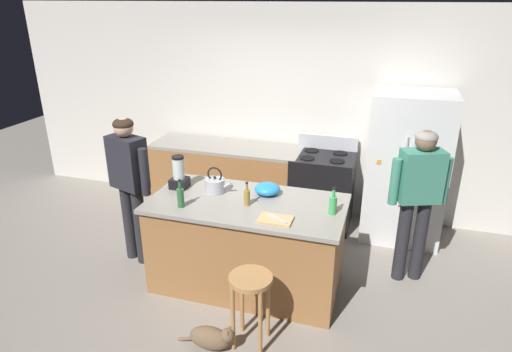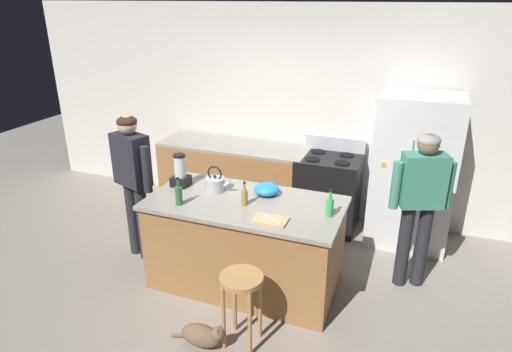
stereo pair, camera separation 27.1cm
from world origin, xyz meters
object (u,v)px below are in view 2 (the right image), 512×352
(cat, at_px, (203,335))
(cutting_board, at_px, (270,220))
(bottle_vinegar, at_px, (244,196))
(chef_knife, at_px, (273,219))
(bar_stool, at_px, (242,292))
(blender_appliance, at_px, (180,173))
(bottle_soda, at_px, (330,207))
(kitchen_island, at_px, (245,243))
(refrigerator, at_px, (413,172))
(tea_kettle, at_px, (215,184))
(person_by_sink_right, at_px, (420,197))
(mixing_bowl, at_px, (267,189))
(stove_range, at_px, (328,191))
(person_by_island_left, at_px, (133,174))
(bottle_olive_oil, at_px, (179,195))

(cat, height_order, cutting_board, cutting_board)
(bottle_vinegar, xyz_separation_m, chef_knife, (0.36, -0.22, -0.06))
(bar_stool, bearing_deg, blender_appliance, 139.02)
(bottle_soda, bearing_deg, cutting_board, -148.49)
(chef_knife, bearing_deg, bar_stool, -70.23)
(cat, relative_size, bottle_vinegar, 2.20)
(chef_knife, bearing_deg, kitchen_island, 172.09)
(refrigerator, xyz_separation_m, tea_kettle, (-1.85, -1.37, 0.12))
(person_by_sink_right, xyz_separation_m, mixing_bowl, (-1.43, -0.37, 0.01))
(kitchen_island, bearing_deg, tea_kettle, 161.38)
(kitchen_island, bearing_deg, stove_range, 71.74)
(refrigerator, relative_size, cutting_board, 5.94)
(refrigerator, bearing_deg, kitchen_island, -134.51)
(kitchen_island, height_order, cutting_board, cutting_board)
(stove_range, xyz_separation_m, blender_appliance, (-1.27, -1.40, 0.60))
(bottle_soda, bearing_deg, bar_stool, -123.75)
(refrigerator, bearing_deg, chef_knife, -121.42)
(tea_kettle, bearing_deg, chef_knife, -28.95)
(refrigerator, relative_size, tea_kettle, 6.47)
(chef_knife, bearing_deg, bottle_vinegar, 177.44)
(mixing_bowl, distance_m, cutting_board, 0.56)
(refrigerator, distance_m, person_by_sink_right, 0.92)
(person_by_island_left, xyz_separation_m, bottle_olive_oil, (0.78, -0.36, 0.04))
(person_by_sink_right, relative_size, blender_appliance, 4.72)
(bottle_soda, relative_size, chef_knife, 1.16)
(chef_knife, bearing_deg, tea_kettle, -179.39)
(person_by_sink_right, height_order, blender_appliance, person_by_sink_right)
(cat, distance_m, blender_appliance, 1.64)
(person_by_sink_right, relative_size, bar_stool, 2.41)
(person_by_island_left, bearing_deg, bottle_olive_oil, -25.08)
(cat, bearing_deg, bar_stool, 28.49)
(stove_range, xyz_separation_m, bottle_vinegar, (-0.48, -1.59, 0.54))
(person_by_island_left, height_order, bottle_vinegar, person_by_island_left)
(kitchen_island, height_order, refrigerator, refrigerator)
(person_by_sink_right, height_order, cutting_board, person_by_sink_right)
(chef_knife, bearing_deg, bottle_soda, 62.21)
(refrigerator, relative_size, blender_appliance, 5.21)
(person_by_island_left, relative_size, cat, 3.16)
(person_by_island_left, distance_m, bar_stool, 1.91)
(bar_stool, xyz_separation_m, chef_knife, (0.09, 0.51, 0.43))
(cat, relative_size, cutting_board, 1.73)
(blender_appliance, relative_size, tea_kettle, 1.24)
(bottle_vinegar, distance_m, mixing_bowl, 0.32)
(mixing_bowl, bearing_deg, blender_appliance, -173.50)
(bottle_soda, height_order, chef_knife, bottle_soda)
(person_by_island_left, relative_size, bottle_soda, 6.40)
(bottle_vinegar, height_order, bottle_olive_oil, bottle_olive_oil)
(person_by_sink_right, xyz_separation_m, cat, (-1.57, -1.55, -0.87))
(bottle_vinegar, bearing_deg, tea_kettle, 154.05)
(cutting_board, bearing_deg, chef_knife, 0.00)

